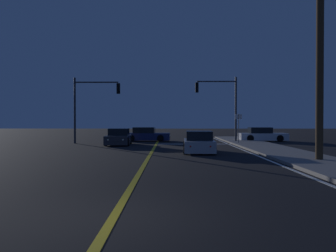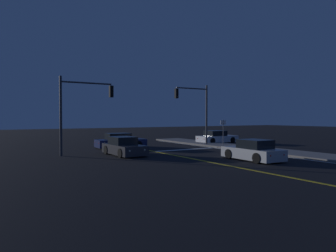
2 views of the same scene
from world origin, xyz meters
The scene contains 10 objects.
lane_line_center centered at (0.00, 11.98, 0.01)m, with size 0.20×40.74×0.01m, color gold.
lane_line_edge_right centered at (6.07, 11.98, 0.01)m, with size 0.16×40.74×0.01m, color white.
stop_bar centered at (3.16, 22.47, 0.01)m, with size 6.32×0.50×0.01m, color white.
car_parked_curb_white centered at (9.98, 26.58, 0.58)m, with size 4.51×2.01×1.34m.
car_following_oncoming_silver centered at (2.94, 14.72, 0.58)m, with size 2.02×4.19×1.34m.
car_mid_block_navy centered at (-1.15, 26.83, 0.58)m, with size 4.53×2.08×1.34m.
car_lead_oncoming_charcoal centered at (-3.05, 21.61, 0.58)m, with size 2.02×4.22×1.34m.
traffic_signal_near_right centered at (5.81, 24.77, 3.94)m, with size 3.76×0.28×5.93m.
traffic_signal_far_left centered at (-5.68, 23.37, 3.82)m, with size 4.02×0.28×5.71m.
street_sign_corner centered at (6.82, 21.97, 1.71)m, with size 0.56×0.12×2.55m.
Camera 2 is at (-12.21, 0.40, 2.74)m, focal length 33.52 mm.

